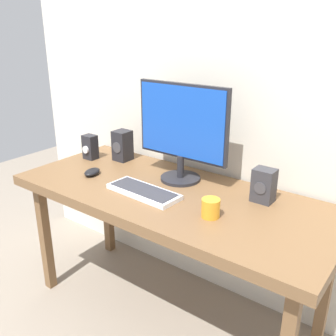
# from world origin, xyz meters

# --- Properties ---
(ground_plane) EXTENTS (6.00, 6.00, 0.00)m
(ground_plane) POSITION_xyz_m (0.00, 0.00, 0.00)
(ground_plane) COLOR gray
(wall_back) EXTENTS (2.72, 0.04, 3.00)m
(wall_back) POSITION_xyz_m (0.00, 0.38, 1.50)
(wall_back) COLOR silver
(wall_back) RESTS_ON ground_plane
(desk) EXTENTS (1.61, 0.68, 0.73)m
(desk) POSITION_xyz_m (0.00, 0.00, 0.67)
(desk) COLOR brown
(desk) RESTS_ON ground_plane
(monitor) EXTENTS (0.52, 0.21, 0.50)m
(monitor) POSITION_xyz_m (-0.05, 0.16, 1.00)
(monitor) COLOR #232328
(monitor) RESTS_ON desk
(keyboard_primary) EXTENTS (0.38, 0.16, 0.03)m
(keyboard_primary) POSITION_xyz_m (-0.09, -0.10, 0.74)
(keyboard_primary) COLOR silver
(keyboard_primary) RESTS_ON desk
(mouse) EXTENTS (0.10, 0.12, 0.03)m
(mouse) POSITION_xyz_m (-0.47, -0.08, 0.75)
(mouse) COLOR black
(mouse) RESTS_ON desk
(speaker_right) EXTENTS (0.10, 0.08, 0.16)m
(speaker_right) POSITION_xyz_m (0.40, 0.17, 0.81)
(speaker_right) COLOR #333338
(speaker_right) RESTS_ON desk
(speaker_left) EXTENTS (0.09, 0.10, 0.18)m
(speaker_left) POSITION_xyz_m (-0.50, 0.20, 0.82)
(speaker_left) COLOR #232328
(speaker_left) RESTS_ON desk
(audio_controller) EXTENTS (0.08, 0.08, 0.15)m
(audio_controller) POSITION_xyz_m (-0.67, 0.10, 0.80)
(audio_controller) COLOR #232328
(audio_controller) RESTS_ON desk
(coffee_mug) EXTENTS (0.08, 0.08, 0.08)m
(coffee_mug) POSITION_xyz_m (0.29, -0.10, 0.77)
(coffee_mug) COLOR orange
(coffee_mug) RESTS_ON desk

